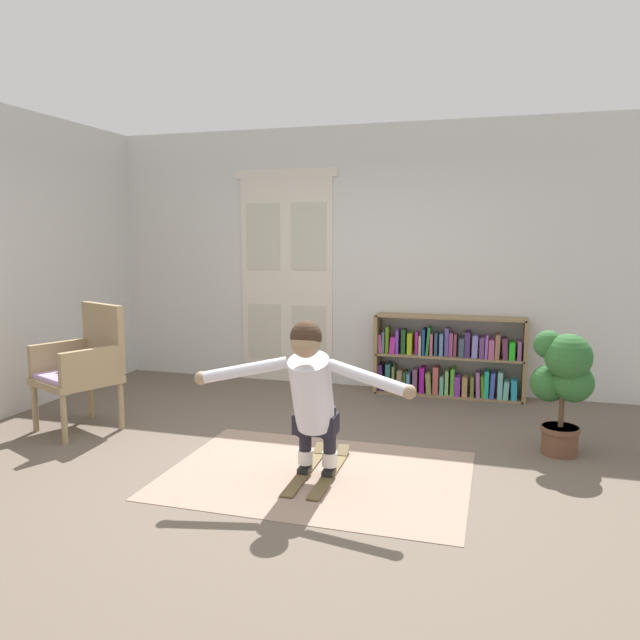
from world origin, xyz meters
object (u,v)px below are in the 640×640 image
object	(u,v)px
person_skier	(311,390)
bookshelf	(449,361)
potted_plant	(563,380)
skis_pair	(319,470)
wicker_chair	(84,364)

from	to	relation	value
person_skier	bookshelf	bearing A→B (deg)	74.83
potted_plant	skis_pair	size ratio (longest dim) A/B	1.05
potted_plant	person_skier	distance (m)	2.03
wicker_chair	skis_pair	distance (m)	2.38
skis_pair	potted_plant	bearing A→B (deg)	28.24
bookshelf	potted_plant	world-z (taller)	potted_plant
bookshelf	person_skier	distance (m)	2.76
wicker_chair	skis_pair	world-z (taller)	wicker_chair
bookshelf	person_skier	xyz separation A→B (m)	(-0.72, -2.65, 0.29)
wicker_chair	person_skier	world-z (taller)	person_skier
skis_pair	person_skier	size ratio (longest dim) A/B	0.63
bookshelf	skis_pair	world-z (taller)	bookshelf
wicker_chair	skis_pair	xyz separation A→B (m)	(2.28, -0.42, -0.56)
wicker_chair	potted_plant	size ratio (longest dim) A/B	1.13
wicker_chair	potted_plant	bearing A→B (deg)	7.06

